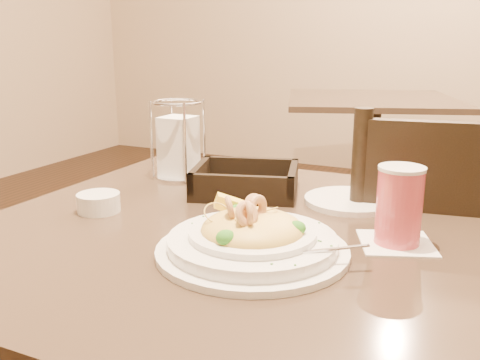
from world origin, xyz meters
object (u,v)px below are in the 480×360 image
at_px(background_table, 369,139).
at_px(dining_chair_near, 438,297).
at_px(butter_ramekin, 99,203).
at_px(pasta_bowl, 252,238).
at_px(side_plate, 350,201).
at_px(napkin_caddy, 179,145).
at_px(main_table, 235,343).
at_px(drink_glass, 399,206).
at_px(bread_basket, 246,184).

bearing_deg(background_table, dining_chair_near, -73.37).
bearing_deg(background_table, butter_ramekin, -91.39).
bearing_deg(pasta_bowl, butter_ramekin, 169.38).
bearing_deg(side_plate, butter_ramekin, -148.88).
distance_m(pasta_bowl, butter_ramekin, 0.36).
relative_size(background_table, napkin_caddy, 6.22).
bearing_deg(side_plate, main_table, -124.39).
height_order(pasta_bowl, butter_ramekin, pasta_bowl).
xyz_separation_m(background_table, side_plate, (0.37, -1.98, 0.24)).
bearing_deg(dining_chair_near, butter_ramekin, 25.02).
bearing_deg(drink_glass, main_table, -172.45).
height_order(background_table, pasta_bowl, pasta_bowl).
relative_size(background_table, side_plate, 6.32).
xyz_separation_m(drink_glass, side_plate, (-0.12, 0.18, -0.06)).
height_order(napkin_caddy, butter_ramekin, napkin_caddy).
xyz_separation_m(bread_basket, side_plate, (0.22, 0.02, -0.02)).
height_order(dining_chair_near, napkin_caddy, dining_chair_near).
xyz_separation_m(dining_chair_near, bread_basket, (-0.40, -0.17, 0.26)).
bearing_deg(pasta_bowl, dining_chair_near, 62.14).
bearing_deg(napkin_caddy, main_table, -43.10).
bearing_deg(main_table, background_table, 95.68).
distance_m(drink_glass, side_plate, 0.23).
relative_size(pasta_bowl, drink_glass, 2.21).
xyz_separation_m(dining_chair_near, side_plate, (-0.18, -0.15, 0.24)).
distance_m(dining_chair_near, napkin_caddy, 0.68).
relative_size(napkin_caddy, side_plate, 1.01).
relative_size(main_table, dining_chair_near, 0.97).
xyz_separation_m(main_table, bread_basket, (-0.07, 0.20, 0.25)).
xyz_separation_m(pasta_bowl, side_plate, (0.07, 0.32, -0.02)).
bearing_deg(side_plate, napkin_caddy, 175.66).
xyz_separation_m(dining_chair_near, drink_glass, (-0.05, -0.33, 0.30)).
bearing_deg(pasta_bowl, drink_glass, 35.32).
bearing_deg(bread_basket, butter_ramekin, -130.96).
distance_m(dining_chair_near, pasta_bowl, 0.60).
xyz_separation_m(drink_glass, napkin_caddy, (-0.54, 0.22, 0.01)).
bearing_deg(bread_basket, dining_chair_near, 23.45).
bearing_deg(napkin_caddy, pasta_bowl, -45.55).
xyz_separation_m(main_table, background_table, (-0.22, 2.19, 0.00)).
distance_m(main_table, pasta_bowl, 0.29).
xyz_separation_m(napkin_caddy, butter_ramekin, (-0.00, -0.29, -0.06)).
height_order(main_table, background_table, same).
bearing_deg(dining_chair_near, napkin_caddy, 2.19).
bearing_deg(butter_ramekin, main_table, 7.50).
height_order(bread_basket, side_plate, bread_basket).
relative_size(dining_chair_near, bread_basket, 3.64).
height_order(bread_basket, napkin_caddy, napkin_caddy).
relative_size(background_table, drink_glass, 7.82).
bearing_deg(butter_ramekin, pasta_bowl, -10.62).
relative_size(dining_chair_near, drink_glass, 6.35).
height_order(main_table, bread_basket, bread_basket).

